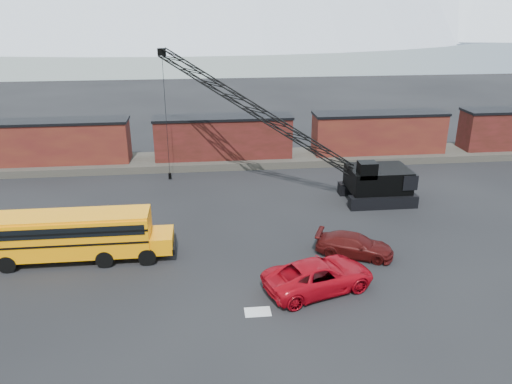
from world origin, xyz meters
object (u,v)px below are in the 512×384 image
(maroon_suv, at_px, (355,245))
(crawler_crane, at_px, (260,113))
(school_bus, at_px, (75,234))
(red_pickup, at_px, (319,276))

(maroon_suv, height_order, crawler_crane, crawler_crane)
(school_bus, xyz_separation_m, crawler_crane, (12.98, 11.26, 5.02))
(red_pickup, distance_m, maroon_suv, 4.96)
(maroon_suv, xyz_separation_m, crawler_crane, (-4.75, 12.58, 6.09))
(red_pickup, bearing_deg, crawler_crane, -12.40)
(school_bus, xyz_separation_m, maroon_suv, (17.73, -1.33, -1.07))
(school_bus, height_order, crawler_crane, crawler_crane)
(school_bus, distance_m, crawler_crane, 17.90)
(maroon_suv, bearing_deg, school_bus, 109.60)
(red_pickup, xyz_separation_m, crawler_crane, (-1.52, 16.35, 5.91))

